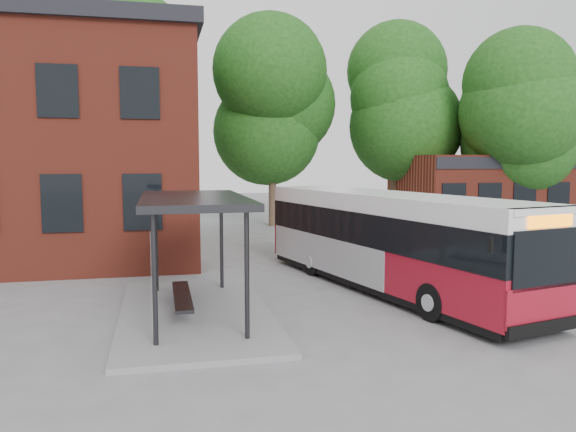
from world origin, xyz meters
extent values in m
plane|color=slate|center=(0.00, 0.00, 0.00)|extent=(100.00, 100.00, 0.00)
imported|color=#25242A|center=(6.50, 10.30, 0.49)|extent=(1.97, 1.27, 0.98)
imported|color=black|center=(7.39, 10.03, 0.45)|extent=(1.53, 0.55, 0.90)
imported|color=#29221F|center=(8.63, 9.06, 0.49)|extent=(1.97, 0.99, 0.99)
imported|color=black|center=(8.58, 10.04, 0.54)|extent=(1.85, 0.76, 1.08)
imported|color=#2A2724|center=(8.96, 9.77, 0.43)|extent=(1.72, 0.86, 0.86)
imported|color=black|center=(11.05, 10.48, 0.47)|extent=(1.90, 1.30, 0.94)
imported|color=#24252D|center=(11.47, 9.34, 0.56)|extent=(1.91, 0.76, 1.12)
camera|label=1|loc=(-5.27, -14.30, 3.70)|focal=35.00mm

